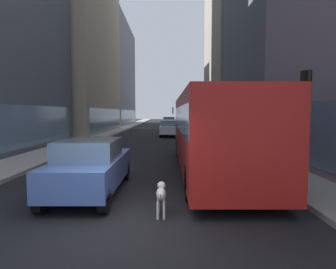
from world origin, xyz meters
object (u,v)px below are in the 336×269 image
at_px(car_red_coupe, 168,122).
at_px(traffic_light_near, 305,111).
at_px(car_white_van, 168,128).
at_px(car_blue_hatchback, 90,166).
at_px(dalmatian_dog, 160,194).
at_px(transit_bus, 209,127).

xyz_separation_m(car_red_coupe, traffic_light_near, (3.70, -39.57, 1.61)).
bearing_deg(car_red_coupe, traffic_light_near, -84.66).
distance_m(car_white_van, traffic_light_near, 21.12).
bearing_deg(car_red_coupe, car_white_van, -90.00).
distance_m(car_white_van, car_blue_hatchback, 20.51).
distance_m(car_white_van, dalmatian_dog, 22.15).
bearing_deg(transit_bus, traffic_light_near, -61.36).
bearing_deg(dalmatian_dog, transit_bus, 70.17).
height_order(car_white_van, car_blue_hatchback, same).
xyz_separation_m(car_red_coupe, dalmatian_dog, (-0.30, -40.99, -0.31)).
relative_size(transit_bus, car_red_coupe, 2.51).
bearing_deg(traffic_light_near, car_red_coupe, 95.34).
distance_m(dalmatian_dog, traffic_light_near, 4.66).
height_order(car_blue_hatchback, traffic_light_near, traffic_light_near).
xyz_separation_m(car_blue_hatchback, dalmatian_dog, (2.10, -1.78, -0.31)).
relative_size(car_blue_hatchback, dalmatian_dog, 4.48).
distance_m(car_red_coupe, dalmatian_dog, 40.99).
distance_m(transit_bus, car_blue_hatchback, 5.39).
bearing_deg(car_red_coupe, dalmatian_dog, -90.42).
bearing_deg(transit_bus, dalmatian_dog, -109.83).
height_order(transit_bus, car_white_van, transit_bus).
xyz_separation_m(car_white_van, car_red_coupe, (0.00, 18.84, 0.00)).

